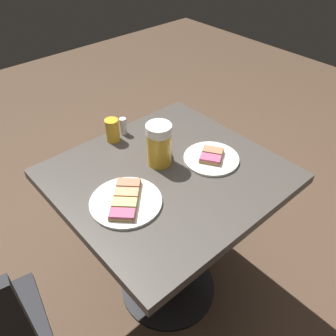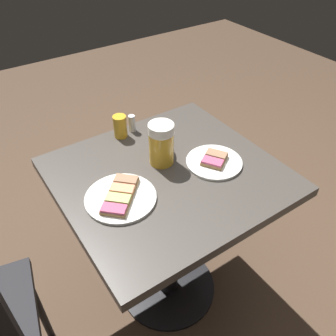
{
  "view_description": "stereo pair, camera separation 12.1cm",
  "coord_description": "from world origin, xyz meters",
  "px_view_note": "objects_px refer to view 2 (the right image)",
  "views": [
    {
      "loc": [
        -0.7,
        0.62,
        1.51
      ],
      "look_at": [
        0.0,
        0.0,
        0.74
      ],
      "focal_mm": 37.56,
      "sensor_mm": 36.0,
      "label": 1
    },
    {
      "loc": [
        -0.78,
        0.53,
        1.51
      ],
      "look_at": [
        0.0,
        0.0,
        0.74
      ],
      "focal_mm": 37.56,
      "sensor_mm": 36.0,
      "label": 2
    }
  ],
  "objects_px": {
    "salt_shaker": "(132,123)",
    "plate_far": "(214,161)",
    "plate_near": "(121,197)",
    "beer_glass_small": "(120,126)",
    "beer_mug": "(161,143)"
  },
  "relations": [
    {
      "from": "plate_far",
      "to": "beer_mug",
      "type": "relative_size",
      "value": 1.27
    },
    {
      "from": "plate_near",
      "to": "beer_mug",
      "type": "bearing_deg",
      "value": -67.39
    },
    {
      "from": "salt_shaker",
      "to": "plate_far",
      "type": "bearing_deg",
      "value": -158.63
    },
    {
      "from": "beer_mug",
      "to": "beer_glass_small",
      "type": "relative_size",
      "value": 1.74
    },
    {
      "from": "plate_near",
      "to": "beer_mug",
      "type": "relative_size",
      "value": 1.45
    },
    {
      "from": "beer_mug",
      "to": "beer_glass_small",
      "type": "height_order",
      "value": "beer_mug"
    },
    {
      "from": "beer_mug",
      "to": "salt_shaker",
      "type": "relative_size",
      "value": 2.29
    },
    {
      "from": "plate_far",
      "to": "plate_near",
      "type": "bearing_deg",
      "value": 85.87
    },
    {
      "from": "plate_near",
      "to": "beer_glass_small",
      "type": "xyz_separation_m",
      "value": [
        0.32,
        -0.17,
        0.04
      ]
    },
    {
      "from": "salt_shaker",
      "to": "plate_near",
      "type": "bearing_deg",
      "value": 144.91
    },
    {
      "from": "plate_far",
      "to": "beer_mug",
      "type": "xyz_separation_m",
      "value": [
        0.12,
        0.15,
        0.07
      ]
    },
    {
      "from": "beer_mug",
      "to": "plate_far",
      "type": "bearing_deg",
      "value": -128.04
    },
    {
      "from": "beer_glass_small",
      "to": "salt_shaker",
      "type": "height_order",
      "value": "beer_glass_small"
    },
    {
      "from": "plate_near",
      "to": "plate_far",
      "type": "bearing_deg",
      "value": -94.13
    },
    {
      "from": "plate_near",
      "to": "beer_glass_small",
      "type": "relative_size",
      "value": 2.53
    }
  ]
}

